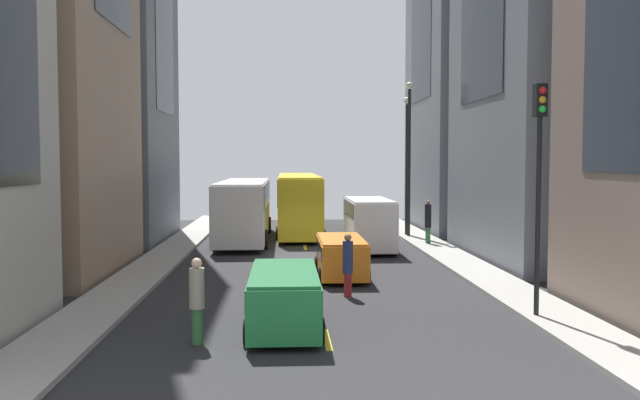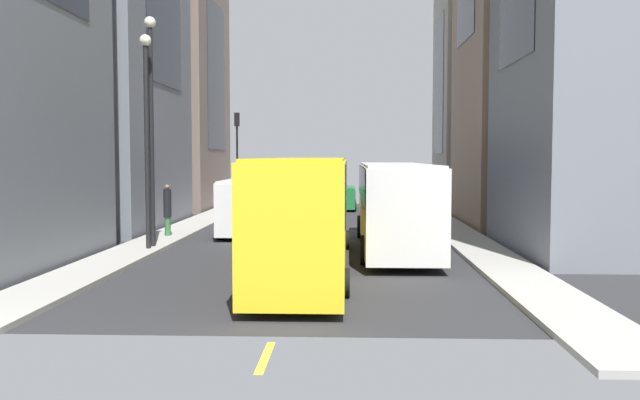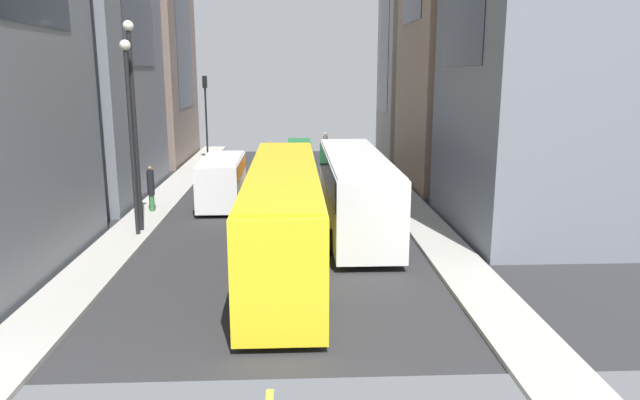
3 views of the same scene
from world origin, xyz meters
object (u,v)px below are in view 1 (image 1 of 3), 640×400
Objects in this scene: pedestrian_crossing_near at (197,298)px; traffic_light_near_corner at (539,157)px; delivery_van_white at (369,220)px; car_orange_1 at (341,254)px; city_bus_white at (244,205)px; pedestrian_crossing_mid at (428,221)px; pedestrian_walking_far at (348,263)px; streetcar_yellow at (298,198)px; car_green_0 at (284,295)px.

pedestrian_crossing_near is 0.33× the size of traffic_light_near_corner.
pedestrian_crossing_near is at bearing -110.58° from delivery_van_white.
traffic_light_near_corner is (4.89, -7.19, 3.68)m from car_orange_1.
delivery_van_white is at bearing -35.58° from city_bus_white.
city_bus_white is 10.26m from pedestrian_crossing_mid.
pedestrian_crossing_near is at bearing -0.27° from pedestrian_crossing_mid.
pedestrian_walking_far is (4.33, -15.97, -0.90)m from city_bus_white.
streetcar_yellow is 25.07m from traffic_light_near_corner.
streetcar_yellow is at bearing -111.87° from pedestrian_crossing_mid.
streetcar_yellow is 3.42× the size of car_orange_1.
pedestrian_crossing_mid is (6.66, -7.73, -0.78)m from streetcar_yellow.
streetcar_yellow is 24.86m from car_green_0.
streetcar_yellow is 2.67× the size of delivery_van_white.
pedestrian_crossing_near is 1.01× the size of pedestrian_walking_far.
car_green_0 is 2.22× the size of pedestrian_crossing_near.
delivery_van_white is 15.45m from traffic_light_near_corner.
car_green_0 reaches higher than car_orange_1.
streetcar_yellow is at bearing 109.76° from delivery_van_white.
pedestrian_walking_far is at bearing 4.53° from pedestrian_crossing_mid.
pedestrian_walking_far is 7.01m from traffic_light_near_corner.
streetcar_yellow is at bearing 87.98° from car_green_0.
car_orange_1 is at bearing 74.47° from car_green_0.
pedestrian_walking_far is at bearing -91.39° from car_orange_1.
pedestrian_crossing_near is at bearing -89.64° from city_bus_white.
pedestrian_walking_far is at bearing 100.13° from pedestrian_crossing_near.
pedestrian_crossing_near is at bearing -115.08° from car_orange_1.
delivery_van_white reaches higher than pedestrian_walking_far.
city_bus_white is 2.65× the size of car_green_0.
pedestrian_walking_far reaches higher than car_orange_1.
pedestrian_crossing_near is (-6.33, -16.84, -0.39)m from delivery_van_white.
pedestrian_crossing_near is at bearing -147.83° from car_green_0.
pedestrian_walking_far is (-0.09, -3.67, 0.21)m from car_orange_1.
delivery_van_white is 0.87× the size of traffic_light_near_corner.
delivery_van_white is at bearing 74.81° from car_green_0.
streetcar_yellow is 7.07× the size of pedestrian_crossing_near.
car_green_0 is at bearing 3.59° from pedestrian_crossing_mid.
streetcar_yellow reaches higher than pedestrian_crossing_near.
delivery_van_white reaches higher than car_orange_1.
car_green_0 is 2.08× the size of pedestrian_crossing_mid.
delivery_van_white is 7.96m from car_orange_1.
city_bus_white is 1.94× the size of traffic_light_near_corner.
streetcar_yellow reaches higher than pedestrian_walking_far.
delivery_van_white reaches higher than car_green_0.
streetcar_yellow is 3.18× the size of car_green_0.
pedestrian_crossing_near is at bearing -96.51° from streetcar_yellow.
city_bus_white is at bearing 144.42° from delivery_van_white.
streetcar_yellow reaches higher than car_orange_1.
delivery_van_white is at bearing -70.24° from streetcar_yellow.
pedestrian_crossing_near reaches higher than pedestrian_walking_far.
pedestrian_crossing_mid is at bearing 88.38° from traffic_light_near_corner.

